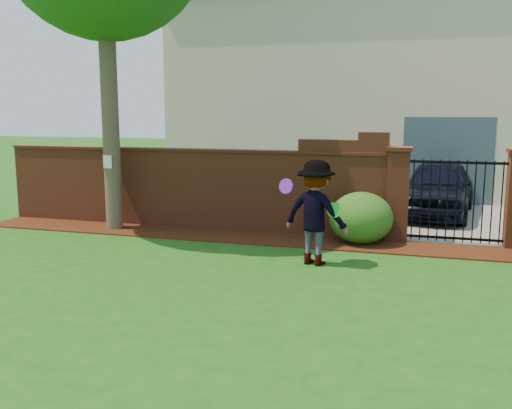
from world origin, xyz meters
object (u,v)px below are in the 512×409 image
(man, at_px, (315,213))
(frisbee_purple, at_px, (286,186))
(frisbee_green, at_px, (334,210))
(car, at_px, (436,189))

(man, relative_size, frisbee_purple, 6.77)
(frisbee_purple, bearing_deg, man, -0.24)
(frisbee_purple, bearing_deg, frisbee_green, -10.54)
(frisbee_green, bearing_deg, car, 72.21)
(car, relative_size, frisbee_green, 15.78)
(frisbee_green, bearing_deg, frisbee_purple, 169.46)
(man, bearing_deg, frisbee_green, 172.25)
(car, xyz_separation_m, frisbee_green, (-1.70, -5.31, 0.30))
(man, height_order, frisbee_purple, man)
(man, relative_size, frisbee_green, 7.03)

